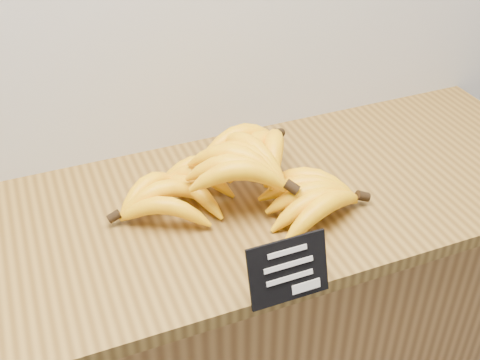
# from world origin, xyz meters

# --- Properties ---
(counter) EXTENTS (1.51, 0.50, 0.90)m
(counter) POSITION_xyz_m (-0.14, 2.75, 0.45)
(counter) COLOR olive
(counter) RESTS_ON ground
(counter_top) EXTENTS (1.52, 0.54, 0.03)m
(counter_top) POSITION_xyz_m (-0.14, 2.75, 0.92)
(counter_top) COLOR brown
(counter_top) RESTS_ON counter
(chalkboard_sign) EXTENTS (0.14, 0.04, 0.11)m
(chalkboard_sign) POSITION_xyz_m (-0.14, 2.48, 0.98)
(chalkboard_sign) COLOR black
(chalkboard_sign) RESTS_ON counter_top
(banana_pile) EXTENTS (0.49, 0.40, 0.13)m
(banana_pile) POSITION_xyz_m (-0.13, 2.74, 0.99)
(banana_pile) COLOR yellow
(banana_pile) RESTS_ON counter_top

